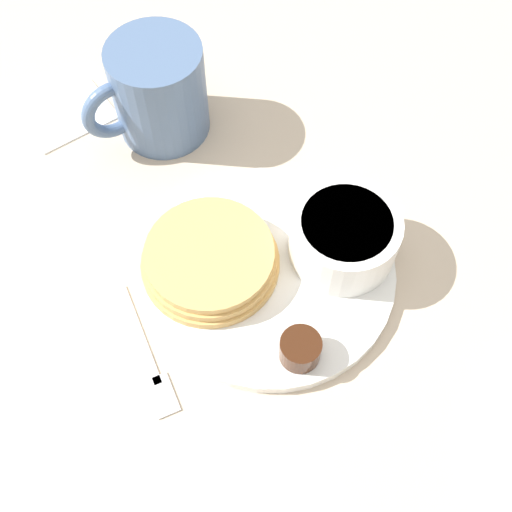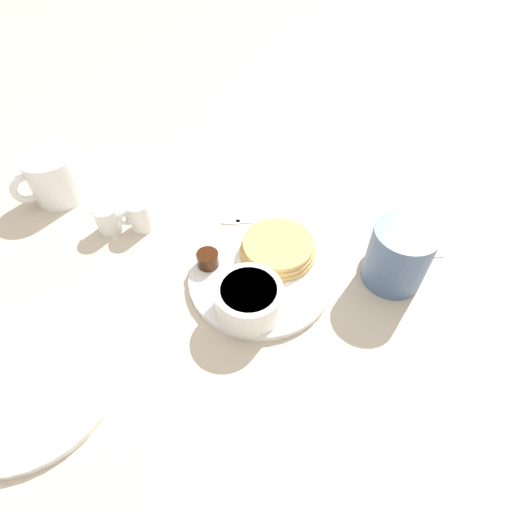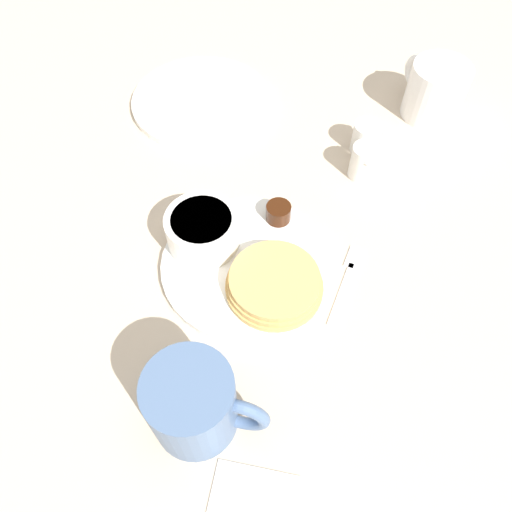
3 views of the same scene
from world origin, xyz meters
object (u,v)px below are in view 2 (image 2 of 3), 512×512
object	(u,v)px
fork	(247,221)
second_mug	(53,178)
creamer_pitcher_far	(108,219)
bowl	(249,298)
creamer_pitcher_near	(140,216)
plate	(260,277)
coffee_mug	(397,254)

from	to	relation	value
fork	second_mug	size ratio (longest dim) A/B	1.20
creamer_pitcher_far	fork	bearing A→B (deg)	-82.97
bowl	creamer_pitcher_near	distance (m)	0.27
plate	bowl	xyz separation A→B (m)	(-0.07, 0.01, 0.03)
bowl	creamer_pitcher_far	size ratio (longest dim) A/B	1.52
coffee_mug	creamer_pitcher_far	distance (m)	0.50
second_mug	bowl	bearing A→B (deg)	-123.59
bowl	creamer_pitcher_far	distance (m)	0.31
coffee_mug	creamer_pitcher_far	xyz separation A→B (m)	(0.09, 0.49, -0.03)
bowl	second_mug	distance (m)	0.47
plate	second_mug	size ratio (longest dim) A/B	2.09
coffee_mug	creamer_pitcher_near	size ratio (longest dim) A/B	2.28
plate	fork	size ratio (longest dim) A/B	1.74
fork	second_mug	bearing A→B (deg)	81.50
bowl	second_mug	world-z (taller)	second_mug
plate	fork	distance (m)	0.14
plate	second_mug	world-z (taller)	second_mug
bowl	plate	bearing A→B (deg)	-11.84
creamer_pitcher_far	coffee_mug	bearing A→B (deg)	-100.07
bowl	creamer_pitcher_near	size ratio (longest dim) A/B	1.71
plate	bowl	bearing A→B (deg)	168.16
plate	coffee_mug	bearing A→B (deg)	-85.30
bowl	coffee_mug	xyz separation A→B (m)	(0.08, -0.23, 0.01)
bowl	second_mug	xyz separation A→B (m)	(0.26, 0.39, 0.01)
second_mug	fork	bearing A→B (deg)	-98.50
creamer_pitcher_far	second_mug	bearing A→B (deg)	55.68
creamer_pitcher_far	creamer_pitcher_near	bearing A→B (deg)	-82.73
creamer_pitcher_near	plate	bearing A→B (deg)	-116.75
creamer_pitcher_near	second_mug	bearing A→B (deg)	66.46
bowl	coffee_mug	world-z (taller)	coffee_mug
fork	second_mug	distance (m)	0.38
plate	creamer_pitcher_far	world-z (taller)	creamer_pitcher_far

